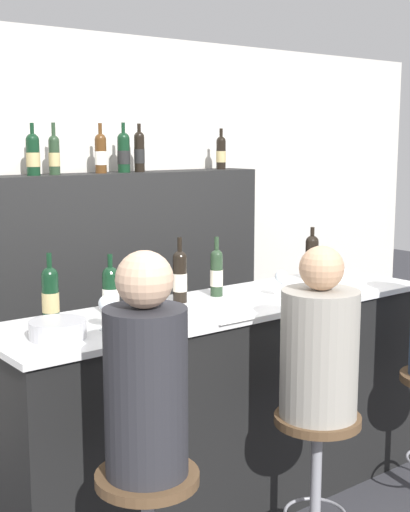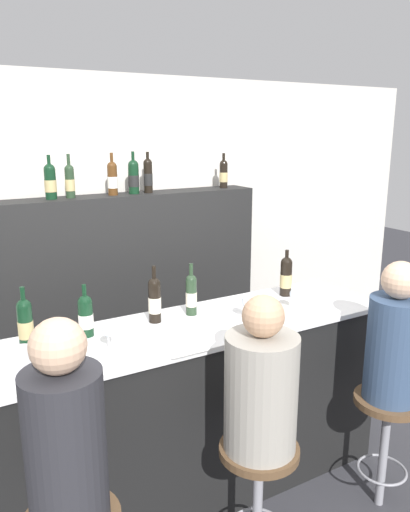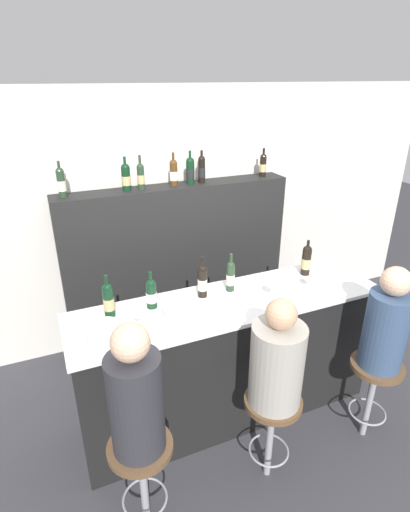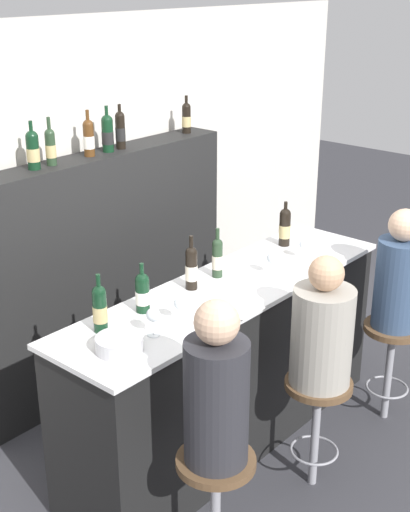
{
  "view_description": "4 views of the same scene",
  "coord_description": "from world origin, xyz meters",
  "px_view_note": "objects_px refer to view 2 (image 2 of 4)",
  "views": [
    {
      "loc": [
        -2.24,
        -2.44,
        1.92
      ],
      "look_at": [
        -0.13,
        0.29,
        1.35
      ],
      "focal_mm": 50.0,
      "sensor_mm": 36.0,
      "label": 1
    },
    {
      "loc": [
        -1.27,
        -2.04,
        2.18
      ],
      "look_at": [
        0.12,
        0.37,
        1.47
      ],
      "focal_mm": 35.0,
      "sensor_mm": 36.0,
      "label": 2
    },
    {
      "loc": [
        -1.21,
        -2.03,
        2.67
      ],
      "look_at": [
        -0.23,
        0.26,
        1.53
      ],
      "focal_mm": 28.0,
      "sensor_mm": 36.0,
      "label": 3
    },
    {
      "loc": [
        -3.05,
        -2.15,
        2.87
      ],
      "look_at": [
        -0.22,
        0.31,
        1.36
      ],
      "focal_mm": 50.0,
      "sensor_mm": 36.0,
      "label": 4
    }
  ],
  "objects_px": {
    "wine_bottle_counter_4": "(286,276)",
    "guest_seated_left": "(65,435)",
    "wine_glass_2": "(248,303)",
    "wine_glass_3": "(295,295)",
    "wine_glass_0": "(68,338)",
    "wine_bottle_counter_3": "(191,294)",
    "wine_bottle_counter_1": "(86,315)",
    "wine_bottle_backbar_3": "(112,178)",
    "wine_bottle_backbar_5": "(148,175)",
    "wine_bottle_counter_2": "(155,299)",
    "wine_bottle_backbar_6": "(224,174)",
    "wine_bottle_counter_0": "(25,323)",
    "wine_glass_1": "(108,332)",
    "metal_bowl": "(19,362)",
    "guest_seated_right": "(395,340)",
    "wine_bottle_backbar_1": "(50,181)",
    "bar_stool_middle": "(258,474)",
    "guest_seated_middle": "(261,386)",
    "wine_bottle_backbar_4": "(134,177)",
    "bar_stool_right": "(387,421)",
    "wine_bottle_backbar_2": "(70,181)"
  },
  "relations": [
    {
      "from": "wine_bottle_counter_4",
      "to": "guest_seated_left",
      "type": "distance_m",
      "value": 1.89
    },
    {
      "from": "wine_glass_2",
      "to": "wine_glass_3",
      "type": "relative_size",
      "value": 1.11
    },
    {
      "from": "wine_glass_0",
      "to": "wine_bottle_counter_3",
      "type": "bearing_deg",
      "value": 16.78
    },
    {
      "from": "wine_bottle_counter_1",
      "to": "wine_bottle_counter_4",
      "type": "xyz_separation_m",
      "value": [
        1.37,
        -0.0,
        0.02
      ]
    },
    {
      "from": "wine_bottle_counter_3",
      "to": "wine_bottle_counter_1",
      "type": "bearing_deg",
      "value": 180.0
    },
    {
      "from": "wine_bottle_backbar_3",
      "to": "wine_bottle_backbar_5",
      "type": "bearing_deg",
      "value": 0.0
    },
    {
      "from": "wine_bottle_counter_2",
      "to": "wine_glass_0",
      "type": "height_order",
      "value": "wine_bottle_counter_2"
    },
    {
      "from": "wine_bottle_counter_2",
      "to": "wine_bottle_counter_3",
      "type": "bearing_deg",
      "value": 0.0
    },
    {
      "from": "wine_bottle_backbar_6",
      "to": "wine_bottle_backbar_3",
      "type": "bearing_deg",
      "value": -180.0
    },
    {
      "from": "wine_bottle_backbar_5",
      "to": "wine_glass_2",
      "type": "bearing_deg",
      "value": -87.83
    },
    {
      "from": "wine_bottle_counter_0",
      "to": "wine_glass_3",
      "type": "distance_m",
      "value": 1.57
    },
    {
      "from": "wine_bottle_counter_1",
      "to": "wine_glass_1",
      "type": "height_order",
      "value": "wine_bottle_counter_1"
    },
    {
      "from": "metal_bowl",
      "to": "guest_seated_right",
      "type": "height_order",
      "value": "guest_seated_right"
    },
    {
      "from": "wine_bottle_backbar_1",
      "to": "bar_stool_middle",
      "type": "bearing_deg",
      "value": -75.9
    },
    {
      "from": "wine_glass_2",
      "to": "bar_stool_middle",
      "type": "relative_size",
      "value": 0.21
    },
    {
      "from": "wine_bottle_counter_4",
      "to": "wine_glass_2",
      "type": "height_order",
      "value": "wine_bottle_counter_4"
    },
    {
      "from": "wine_glass_1",
      "to": "bar_stool_middle",
      "type": "xyz_separation_m",
      "value": [
        0.53,
        -0.57,
        -0.64
      ]
    },
    {
      "from": "wine_glass_3",
      "to": "guest_seated_middle",
      "type": "distance_m",
      "value": 0.9
    },
    {
      "from": "wine_bottle_backbar_3",
      "to": "wine_bottle_counter_2",
      "type": "bearing_deg",
      "value": -98.06
    },
    {
      "from": "wine_bottle_backbar_1",
      "to": "wine_glass_1",
      "type": "distance_m",
      "value": 1.44
    },
    {
      "from": "wine_bottle_backbar_6",
      "to": "wine_bottle_counter_3",
      "type": "bearing_deg",
      "value": -129.88
    },
    {
      "from": "wine_bottle_backbar_4",
      "to": "bar_stool_middle",
      "type": "relative_size",
      "value": 0.45
    },
    {
      "from": "wine_bottle_counter_3",
      "to": "wine_glass_1",
      "type": "xyz_separation_m",
      "value": [
        -0.61,
        -0.24,
        -0.03
      ]
    },
    {
      "from": "wine_bottle_backbar_3",
      "to": "wine_bottle_backbar_6",
      "type": "height_order",
      "value": "wine_bottle_backbar_3"
    },
    {
      "from": "bar_stool_right",
      "to": "wine_bottle_backbar_2",
      "type": "bearing_deg",
      "value": 123.59
    },
    {
      "from": "wine_bottle_backbar_2",
      "to": "wine_glass_0",
      "type": "relative_size",
      "value": 1.98
    },
    {
      "from": "wine_bottle_backbar_6",
      "to": "guest_seated_middle",
      "type": "distance_m",
      "value": 2.24
    },
    {
      "from": "wine_bottle_counter_3",
      "to": "wine_bottle_backbar_5",
      "type": "xyz_separation_m",
      "value": [
        0.19,
        1.05,
        0.62
      ]
    },
    {
      "from": "wine_bottle_counter_0",
      "to": "wine_bottle_backbar_3",
      "type": "distance_m",
      "value": 1.49
    },
    {
      "from": "wine_bottle_counter_4",
      "to": "wine_glass_1",
      "type": "xyz_separation_m",
      "value": [
        -1.33,
        -0.24,
        -0.03
      ]
    },
    {
      "from": "wine_bottle_backbar_6",
      "to": "guest_seated_middle",
      "type": "height_order",
      "value": "wine_bottle_backbar_6"
    },
    {
      "from": "wine_bottle_counter_2",
      "to": "wine_bottle_backbar_1",
      "type": "relative_size",
      "value": 1.1
    },
    {
      "from": "wine_bottle_counter_4",
      "to": "wine_bottle_backbar_1",
      "type": "relative_size",
      "value": 1.03
    },
    {
      "from": "wine_bottle_backbar_5",
      "to": "wine_glass_1",
      "type": "xyz_separation_m",
      "value": [
        -0.8,
        -1.29,
        -0.64
      ]
    },
    {
      "from": "guest_seated_left",
      "to": "wine_glass_2",
      "type": "bearing_deg",
      "value": 25.17
    },
    {
      "from": "wine_bottle_counter_2",
      "to": "wine_bottle_backbar_1",
      "type": "xyz_separation_m",
      "value": [
        -0.3,
        1.05,
        0.6
      ]
    },
    {
      "from": "bar_stool_middle",
      "to": "metal_bowl",
      "type": "bearing_deg",
      "value": 148.49
    },
    {
      "from": "wine_bottle_counter_2",
      "to": "wine_bottle_counter_4",
      "type": "bearing_deg",
      "value": -0.0
    },
    {
      "from": "wine_bottle_backbar_4",
      "to": "wine_glass_2",
      "type": "bearing_deg",
      "value": -82.62
    },
    {
      "from": "wine_glass_2",
      "to": "guest_seated_right",
      "type": "relative_size",
      "value": 0.18
    },
    {
      "from": "wine_bottle_backbar_6",
      "to": "guest_seated_middle",
      "type": "xyz_separation_m",
      "value": [
        -0.95,
        -1.86,
        -0.8
      ]
    },
    {
      "from": "wine_bottle_counter_2",
      "to": "bar_stool_middle",
      "type": "distance_m",
      "value": 1.08
    },
    {
      "from": "wine_glass_1",
      "to": "wine_bottle_backbar_4",
      "type": "bearing_deg",
      "value": 62.16
    },
    {
      "from": "wine_bottle_backbar_1",
      "to": "wine_bottle_backbar_4",
      "type": "relative_size",
      "value": 0.97
    },
    {
      "from": "wine_bottle_backbar_2",
      "to": "wine_bottle_backbar_6",
      "type": "xyz_separation_m",
      "value": [
        1.28,
        0.0,
        -0.0
      ]
    },
    {
      "from": "wine_bottle_backbar_5",
      "to": "bar_stool_middle",
      "type": "relative_size",
      "value": 0.44
    },
    {
      "from": "metal_bowl",
      "to": "bar_stool_middle",
      "type": "height_order",
      "value": "metal_bowl"
    },
    {
      "from": "wine_bottle_backbar_3",
      "to": "wine_bottle_counter_3",
      "type": "bearing_deg",
      "value": -85.01
    },
    {
      "from": "wine_bottle_counter_2",
      "to": "wine_bottle_backbar_6",
      "type": "bearing_deg",
      "value": 43.21
    },
    {
      "from": "wine_bottle_backbar_3",
      "to": "wine_bottle_counter_1",
      "type": "bearing_deg",
      "value": -117.9
    }
  ]
}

